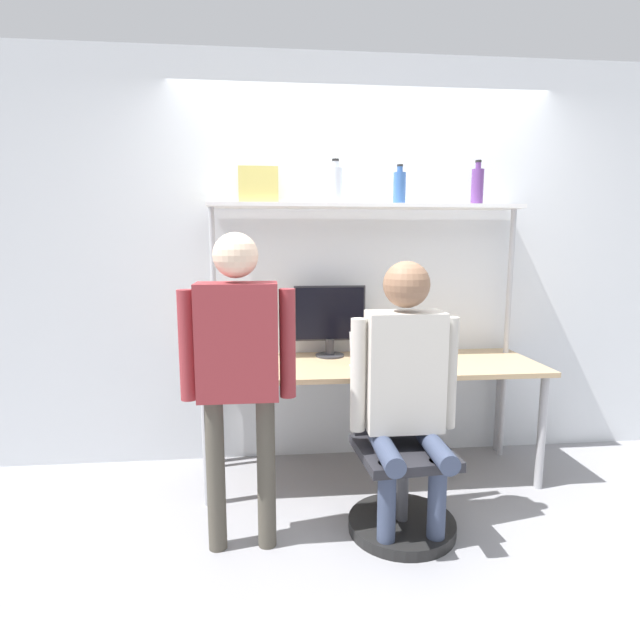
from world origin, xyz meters
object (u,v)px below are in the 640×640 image
at_px(bottle_purple, 477,186).
at_px(bottle_blue, 399,188).
at_px(storage_box, 259,186).
at_px(office_chair, 400,477).
at_px(person_seated, 406,377).
at_px(person_standing, 238,355).
at_px(monitor, 330,318).
at_px(bottle_clear, 335,185).
at_px(cell_phone, 425,366).
at_px(laptop, 378,358).

relative_size(bottle_purple, bottle_blue, 1.14).
xyz_separation_m(bottle_blue, storage_box, (-0.90, -0.00, 0.00)).
bearing_deg(office_chair, storage_box, 131.86).
bearing_deg(person_seated, storage_box, 130.47).
xyz_separation_m(person_seated, person_standing, (-0.82, -0.06, 0.14)).
height_order(monitor, bottle_clear, bottle_clear).
height_order(office_chair, storage_box, storage_box).
height_order(monitor, bottle_blue, bottle_blue).
relative_size(cell_phone, office_chair, 0.17).
distance_m(monitor, bottle_blue, 0.95).
bearing_deg(bottle_blue, bottle_purple, -0.00).
bearing_deg(person_standing, cell_phone, 28.41).
bearing_deg(cell_phone, laptop, 179.87).
xyz_separation_m(laptop, person_standing, (-0.80, -0.59, 0.17)).
relative_size(laptop, person_seated, 0.24).
distance_m(person_seated, bottle_purple, 1.50).
bearing_deg(laptop, office_chair, -87.49).
xyz_separation_m(cell_phone, office_chair, (-0.27, -0.49, -0.47)).
distance_m(cell_phone, bottle_clear, 1.26).
height_order(laptop, person_standing, person_standing).
xyz_separation_m(person_standing, bottle_clear, (0.57, 0.92, 0.88)).
bearing_deg(bottle_clear, person_standing, -122.10).
bearing_deg(monitor, office_chair, -71.45).
bearing_deg(storage_box, office_chair, -48.14).
bearing_deg(cell_phone, bottle_purple, 38.17).
xyz_separation_m(office_chair, person_seated, (0.00, -0.04, 0.55)).
bearing_deg(bottle_blue, office_chair, -101.76).
xyz_separation_m(person_standing, storage_box, (0.09, 0.92, 0.87)).
relative_size(person_seated, bottle_blue, 5.66).
height_order(bottle_blue, storage_box, bottle_blue).
height_order(monitor, bottle_purple, bottle_purple).
bearing_deg(monitor, storage_box, -178.25).
height_order(monitor, cell_phone, monitor).
bearing_deg(laptop, person_seated, -87.32).
bearing_deg(person_standing, person_seated, 4.06).
distance_m(bottle_clear, storage_box, 0.48).
bearing_deg(bottle_clear, bottle_blue, 0.00).
bearing_deg(monitor, cell_phone, -31.52).
bearing_deg(office_chair, bottle_purple, 49.81).
relative_size(laptop, person_standing, 0.22).
bearing_deg(person_standing, office_chair, 7.19).
relative_size(laptop, bottle_purple, 1.17).
distance_m(bottle_blue, storage_box, 0.90).
height_order(laptop, bottle_purple, bottle_purple).
bearing_deg(bottle_blue, monitor, 178.24).
xyz_separation_m(cell_phone, person_seated, (-0.27, -0.53, 0.08)).
bearing_deg(monitor, laptop, -52.83).
xyz_separation_m(office_chair, bottle_purple, (0.69, 0.81, 1.58)).
bearing_deg(office_chair, cell_phone, 60.71).
relative_size(monitor, laptop, 1.42).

